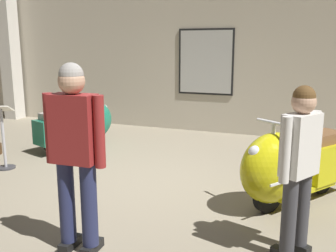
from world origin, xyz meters
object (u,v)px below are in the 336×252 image
at_px(scooter_1, 289,166).
at_px(visitor_0, 75,147).
at_px(info_stanchion, 4,142).
at_px(visitor_1, 299,161).
at_px(scooter_0, 82,124).

distance_m(scooter_1, visitor_0, 2.50).
bearing_deg(scooter_1, info_stanchion, -53.84).
xyz_separation_m(visitor_1, info_stanchion, (-4.28, 1.00, -0.48)).
height_order(visitor_0, info_stanchion, visitor_0).
relative_size(scooter_0, visitor_1, 1.05).
xyz_separation_m(scooter_0, scooter_1, (3.76, -1.40, 0.04)).
bearing_deg(scooter_1, scooter_0, -76.03).
xyz_separation_m(visitor_0, visitor_1, (1.83, 0.63, -0.11)).
relative_size(scooter_1, info_stanchion, 1.70).
bearing_deg(visitor_1, visitor_0, 48.74).
xyz_separation_m(scooter_1, info_stanchion, (-4.15, -0.13, -0.07)).
relative_size(scooter_1, visitor_0, 0.99).
xyz_separation_m(scooter_1, visitor_1, (0.13, -1.13, 0.41)).
relative_size(scooter_1, visitor_1, 1.10).
distance_m(scooter_0, info_stanchion, 1.58).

